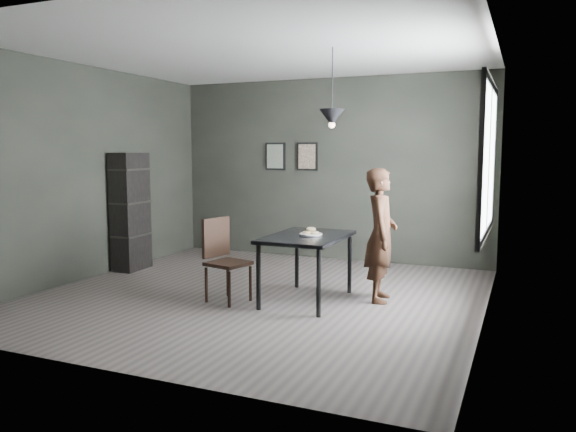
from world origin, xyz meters
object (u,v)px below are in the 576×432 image
at_px(white_plate, 311,235).
at_px(wood_chair, 223,254).
at_px(cafe_table, 307,242).
at_px(woman, 381,235).
at_px(pendant_lamp, 332,117).
at_px(shelf_unit, 130,212).

height_order(white_plate, wood_chair, wood_chair).
xyz_separation_m(white_plate, wood_chair, (-0.93, -0.36, -0.22)).
distance_m(cafe_table, woman, 0.84).
xyz_separation_m(white_plate, pendant_lamp, (0.20, 0.10, 1.29)).
bearing_deg(shelf_unit, woman, -7.05).
bearing_deg(shelf_unit, cafe_table, -14.61).
xyz_separation_m(white_plate, shelf_unit, (-2.97, 0.60, 0.08)).
xyz_separation_m(cafe_table, pendant_lamp, (0.25, 0.10, 1.38)).
bearing_deg(pendant_lamp, shelf_unit, 170.88).
distance_m(wood_chair, shelf_unit, 2.28).
bearing_deg(cafe_table, pendant_lamp, 21.80).
bearing_deg(pendant_lamp, woman, 24.96).
bearing_deg(white_plate, shelf_unit, 168.48).
height_order(white_plate, pendant_lamp, pendant_lamp).
height_order(cafe_table, pendant_lamp, pendant_lamp).
bearing_deg(white_plate, pendant_lamp, 25.27).
bearing_deg(white_plate, wood_chair, -158.86).
relative_size(wood_chair, shelf_unit, 0.57).
bearing_deg(shelf_unit, white_plate, -14.35).
relative_size(white_plate, shelf_unit, 0.14).
relative_size(shelf_unit, pendant_lamp, 1.92).
bearing_deg(cafe_table, shelf_unit, 168.22).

